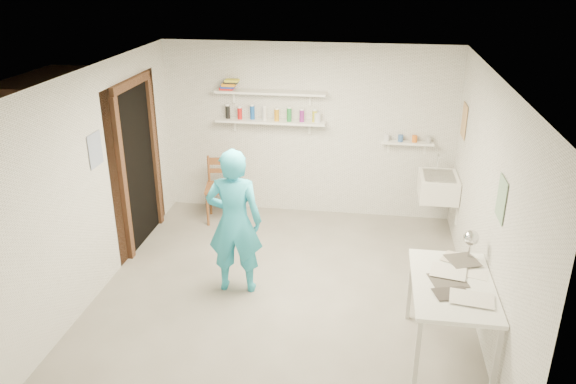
# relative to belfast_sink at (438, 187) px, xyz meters

# --- Properties ---
(floor) EXTENTS (4.00, 4.50, 0.02)m
(floor) POSITION_rel_belfast_sink_xyz_m (-1.75, -1.70, -0.71)
(floor) COLOR slate
(floor) RESTS_ON ground
(ceiling) EXTENTS (4.00, 4.50, 0.02)m
(ceiling) POSITION_rel_belfast_sink_xyz_m (-1.75, -1.70, 1.71)
(ceiling) COLOR silver
(ceiling) RESTS_ON wall_back
(wall_back) EXTENTS (4.00, 0.02, 2.40)m
(wall_back) POSITION_rel_belfast_sink_xyz_m (-1.75, 0.56, 0.50)
(wall_back) COLOR silver
(wall_back) RESTS_ON ground
(wall_front) EXTENTS (4.00, 0.02, 2.40)m
(wall_front) POSITION_rel_belfast_sink_xyz_m (-1.75, -3.96, 0.50)
(wall_front) COLOR silver
(wall_front) RESTS_ON ground
(wall_left) EXTENTS (0.02, 4.50, 2.40)m
(wall_left) POSITION_rel_belfast_sink_xyz_m (-3.76, -1.70, 0.50)
(wall_left) COLOR silver
(wall_left) RESTS_ON ground
(wall_right) EXTENTS (0.02, 4.50, 2.40)m
(wall_right) POSITION_rel_belfast_sink_xyz_m (0.26, -1.70, 0.50)
(wall_right) COLOR silver
(wall_right) RESTS_ON ground
(doorway_recess) EXTENTS (0.02, 0.90, 2.00)m
(doorway_recess) POSITION_rel_belfast_sink_xyz_m (-3.74, -0.65, 0.30)
(doorway_recess) COLOR black
(doorway_recess) RESTS_ON wall_left
(corridor_box) EXTENTS (1.40, 1.50, 2.10)m
(corridor_box) POSITION_rel_belfast_sink_xyz_m (-4.45, -0.65, 0.35)
(corridor_box) COLOR brown
(corridor_box) RESTS_ON ground
(door_lintel) EXTENTS (0.06, 1.05, 0.10)m
(door_lintel) POSITION_rel_belfast_sink_xyz_m (-3.72, -0.65, 1.35)
(door_lintel) COLOR brown
(door_lintel) RESTS_ON wall_left
(door_jamb_near) EXTENTS (0.06, 0.10, 2.00)m
(door_jamb_near) POSITION_rel_belfast_sink_xyz_m (-3.72, -1.15, 0.30)
(door_jamb_near) COLOR brown
(door_jamb_near) RESTS_ON ground
(door_jamb_far) EXTENTS (0.06, 0.10, 2.00)m
(door_jamb_far) POSITION_rel_belfast_sink_xyz_m (-3.72, -0.15, 0.30)
(door_jamb_far) COLOR brown
(door_jamb_far) RESTS_ON ground
(shelf_lower) EXTENTS (1.50, 0.22, 0.03)m
(shelf_lower) POSITION_rel_belfast_sink_xyz_m (-2.25, 0.43, 0.65)
(shelf_lower) COLOR white
(shelf_lower) RESTS_ON wall_back
(shelf_upper) EXTENTS (1.50, 0.22, 0.03)m
(shelf_upper) POSITION_rel_belfast_sink_xyz_m (-2.25, 0.43, 1.05)
(shelf_upper) COLOR white
(shelf_upper) RESTS_ON wall_back
(ledge_shelf) EXTENTS (0.70, 0.14, 0.03)m
(ledge_shelf) POSITION_rel_belfast_sink_xyz_m (-0.40, 0.47, 0.42)
(ledge_shelf) COLOR white
(ledge_shelf) RESTS_ON wall_back
(poster_left) EXTENTS (0.01, 0.28, 0.36)m
(poster_left) POSITION_rel_belfast_sink_xyz_m (-3.74, -1.65, 0.85)
(poster_left) COLOR #334C7F
(poster_left) RESTS_ON wall_left
(poster_right_a) EXTENTS (0.01, 0.34, 0.42)m
(poster_right_a) POSITION_rel_belfast_sink_xyz_m (0.24, 0.10, 0.85)
(poster_right_a) COLOR #995933
(poster_right_a) RESTS_ON wall_right
(poster_right_b) EXTENTS (0.01, 0.30, 0.38)m
(poster_right_b) POSITION_rel_belfast_sink_xyz_m (0.24, -2.25, 0.80)
(poster_right_b) COLOR #3F724C
(poster_right_b) RESTS_ON wall_right
(belfast_sink) EXTENTS (0.48, 0.60, 0.30)m
(belfast_sink) POSITION_rel_belfast_sink_xyz_m (0.00, 0.00, 0.00)
(belfast_sink) COLOR white
(belfast_sink) RESTS_ON wall_right
(man) EXTENTS (0.62, 0.43, 1.63)m
(man) POSITION_rel_belfast_sink_xyz_m (-2.27, -1.64, 0.12)
(man) COLOR #26A1C0
(man) RESTS_ON ground
(wall_clock) EXTENTS (0.29, 0.06, 0.29)m
(wall_clock) POSITION_rel_belfast_sink_xyz_m (-2.26, -1.42, 0.39)
(wall_clock) COLOR #CDC78C
(wall_clock) RESTS_ON man
(wooden_chair) EXTENTS (0.52, 0.50, 0.97)m
(wooden_chair) POSITION_rel_belfast_sink_xyz_m (-2.87, 0.07, -0.22)
(wooden_chair) COLOR brown
(wooden_chair) RESTS_ON ground
(work_table) EXTENTS (0.70, 1.17, 0.78)m
(work_table) POSITION_rel_belfast_sink_xyz_m (-0.11, -2.49, -0.31)
(work_table) COLOR white
(work_table) RESTS_ON ground
(desk_lamp) EXTENTS (0.15, 0.15, 0.15)m
(desk_lamp) POSITION_rel_belfast_sink_xyz_m (0.08, -2.02, 0.30)
(desk_lamp) COLOR silver
(desk_lamp) RESTS_ON work_table
(spray_cans) EXTENTS (1.29, 0.06, 0.17)m
(spray_cans) POSITION_rel_belfast_sink_xyz_m (-2.25, 0.43, 0.75)
(spray_cans) COLOR black
(spray_cans) RESTS_ON shelf_lower
(book_stack) EXTENTS (0.26, 0.14, 0.14)m
(book_stack) POSITION_rel_belfast_sink_xyz_m (-2.81, 0.43, 1.14)
(book_stack) COLOR red
(book_stack) RESTS_ON shelf_upper
(ledge_pots) EXTENTS (0.48, 0.07, 0.09)m
(ledge_pots) POSITION_rel_belfast_sink_xyz_m (-0.40, 0.47, 0.48)
(ledge_pots) COLOR silver
(ledge_pots) RESTS_ON ledge_shelf
(papers) EXTENTS (0.30, 0.22, 0.03)m
(papers) POSITION_rel_belfast_sink_xyz_m (-0.11, -2.49, 0.09)
(papers) COLOR silver
(papers) RESTS_ON work_table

